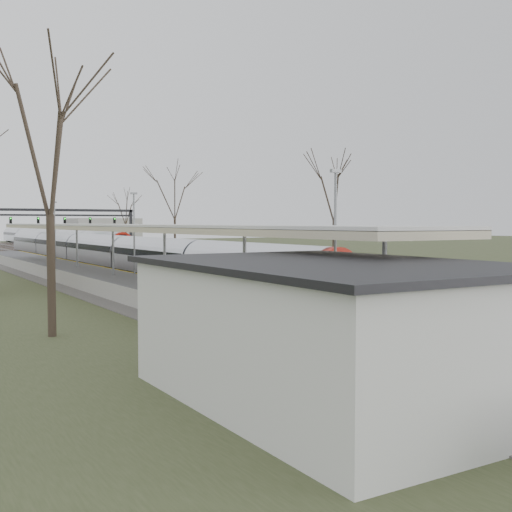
% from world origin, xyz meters
% --- Properties ---
extents(track_bed, '(24.00, 160.00, 0.22)m').
position_xyz_m(track_bed, '(0.26, 55.00, 0.06)').
color(track_bed, '#474442').
rests_on(track_bed, ground).
extents(platform, '(3.50, 69.00, 1.00)m').
position_xyz_m(platform, '(-9.05, 37.50, 0.50)').
color(platform, '#9E9B93').
rests_on(platform, ground).
extents(canopy, '(4.10, 50.00, 3.11)m').
position_xyz_m(canopy, '(-9.05, 32.99, 3.93)').
color(canopy, slate).
rests_on(canopy, platform).
extents(station_building, '(6.00, 9.00, 3.20)m').
position_xyz_m(station_building, '(-12.50, 8.00, 1.60)').
color(station_building, silver).
rests_on(station_building, ground).
extents(signal_gantry, '(21.00, 0.59, 6.08)m').
position_xyz_m(signal_gantry, '(0.29, 84.99, 4.91)').
color(signal_gantry, black).
rests_on(signal_gantry, ground).
extents(tree_west_near, '(5.00, 5.00, 10.30)m').
position_xyz_m(tree_west_near, '(-16.00, 20.00, 7.29)').
color(tree_west_near, '#2D231C').
rests_on(tree_west_near, ground).
extents(tree_east_far, '(5.00, 5.00, 10.30)m').
position_xyz_m(tree_east_far, '(14.00, 42.00, 7.29)').
color(tree_east_far, '#2D231C').
rests_on(tree_east_far, ground).
extents(train_near, '(2.62, 75.21, 3.05)m').
position_xyz_m(train_near, '(-2.50, 57.72, 1.48)').
color(train_near, '#B3B6BD').
rests_on(train_near, ground).
extents(train_far, '(2.62, 75.21, 3.05)m').
position_xyz_m(train_far, '(4.50, 108.64, 1.48)').
color(train_far, '#B3B6BD').
rests_on(train_far, ground).
extents(passenger, '(0.67, 0.80, 1.86)m').
position_xyz_m(passenger, '(-9.26, 15.26, 1.93)').
color(passenger, '#345265').
rests_on(passenger, platform).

